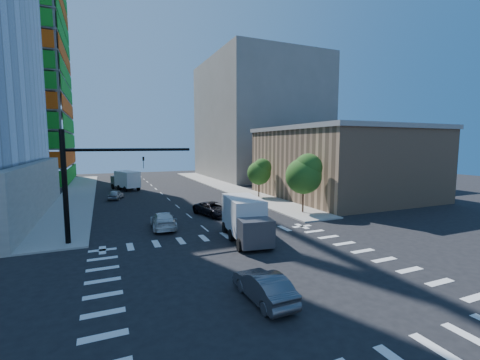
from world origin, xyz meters
TOP-DOWN VIEW (x-y plane):
  - ground at (0.00, 0.00)m, footprint 160.00×160.00m
  - road_markings at (0.00, 0.00)m, footprint 20.00×20.00m
  - sidewalk_ne at (12.50, 40.00)m, footprint 5.00×60.00m
  - sidewalk_nw at (-12.50, 40.00)m, footprint 5.00×60.00m
  - commercial_building at (25.00, 22.00)m, footprint 20.50×22.50m
  - bg_building_ne at (27.00, 55.00)m, footprint 24.00×30.00m
  - signal_mast_nw at (-10.00, 11.50)m, footprint 10.20×0.40m
  - tree_south at (12.63, 13.90)m, footprint 4.16×4.16m
  - tree_north at (12.93, 25.90)m, footprint 3.54×3.52m
  - car_nb_far at (2.56, 17.08)m, footprint 3.93×5.91m
  - car_sb_near at (-3.62, 13.64)m, footprint 2.54×5.46m
  - car_sb_mid at (-7.09, 33.08)m, footprint 2.77×4.28m
  - car_sb_cross at (-1.39, -2.84)m, footprint 1.69×4.56m
  - box_truck_near at (2.07, 6.90)m, footprint 3.77×6.96m
  - box_truck_far at (-5.17, 43.18)m, footprint 4.76×6.88m

SIDE VIEW (x-z plane):
  - ground at x=0.00m, z-range 0.00..0.00m
  - road_markings at x=0.00m, z-range 0.00..0.01m
  - sidewalk_ne at x=12.50m, z-range 0.00..0.15m
  - sidewalk_nw at x=-12.50m, z-range 0.00..0.15m
  - car_sb_mid at x=-7.09m, z-range 0.00..1.35m
  - car_sb_cross at x=-1.39m, z-range 0.00..1.49m
  - car_nb_far at x=2.56m, z-range 0.00..1.51m
  - car_sb_near at x=-3.62m, z-range 0.00..1.54m
  - box_truck_far at x=-5.17m, z-range -0.19..3.13m
  - box_truck_near at x=2.07m, z-range -0.20..3.27m
  - tree_north at x=12.93m, z-range 1.10..6.88m
  - tree_south at x=12.63m, z-range 1.27..8.10m
  - commercial_building at x=25.00m, z-range 0.01..10.61m
  - signal_mast_nw at x=-10.00m, z-range 0.99..9.99m
  - bg_building_ne at x=27.00m, z-range 0.00..28.00m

